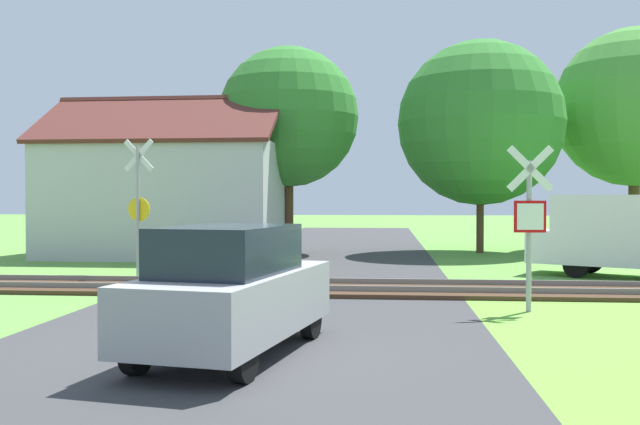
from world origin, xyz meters
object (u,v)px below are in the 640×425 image
object	(u,v)px
tree_center	(288,117)
parked_car	(232,290)
tree_far	(635,107)
tree_right	(481,123)
stop_sign_near	(530,219)
crossing_sign_far	(138,201)
mail_truck	(632,232)
house	(172,197)

from	to	relation	value
tree_center	parked_car	xyz separation A→B (m)	(1.69, -18.15, -4.42)
parked_car	tree_far	bearing A→B (deg)	70.30
tree_right	stop_sign_near	bearing A→B (deg)	-93.93
parked_car	crossing_sign_far	bearing A→B (deg)	127.52
stop_sign_near	tree_far	world-z (taller)	tree_far
tree_far	mail_truck	xyz separation A→B (m)	(-3.65, -10.73, -4.66)
mail_truck	parked_car	xyz separation A→B (m)	(-8.70, -10.24, -0.34)
crossing_sign_far	tree_right	world-z (taller)	tree_right
tree_right	parked_car	distance (m)	20.13
mail_truck	tree_center	bearing A→B (deg)	81.81
mail_truck	tree_far	bearing A→B (deg)	10.29
stop_sign_near	house	xyz separation A→B (m)	(-10.73, 12.52, 0.45)
tree_center	mail_truck	size ratio (longest dim) A/B	1.56
tree_far	tree_right	world-z (taller)	tree_far
tree_center	crossing_sign_far	bearing A→B (deg)	-106.63
stop_sign_near	tree_center	distance (m)	15.85
stop_sign_near	parked_car	bearing A→B (deg)	37.48
house	tree_far	xyz separation A→B (m)	(18.28, 4.31, 3.68)
tree_right	parked_car	world-z (taller)	tree_right
tree_center	stop_sign_near	bearing A→B (deg)	-65.18
tree_center	tree_far	bearing A→B (deg)	11.34
tree_right	mail_truck	size ratio (longest dim) A/B	1.60
mail_truck	parked_car	world-z (taller)	mail_truck
house	tree_right	size ratio (longest dim) A/B	1.05
house	parked_car	distance (m)	17.73
tree_far	parked_car	distance (m)	24.84
crossing_sign_far	tree_far	size ratio (longest dim) A/B	0.41
crossing_sign_far	tree_center	size ratio (longest dim) A/B	0.46
house	parked_car	world-z (taller)	house
tree_right	parked_car	size ratio (longest dim) A/B	1.96
tree_far	tree_center	size ratio (longest dim) A/B	1.14
house	tree_center	distance (m)	5.47
parked_car	tree_center	bearing A→B (deg)	106.12
crossing_sign_far	parked_car	world-z (taller)	crossing_sign_far
tree_far	tree_right	xyz separation A→B (m)	(-6.55, -2.15, -0.81)
house	crossing_sign_far	bearing A→B (deg)	-78.37
crossing_sign_far	house	size ratio (longest dim) A/B	0.43
tree_right	mail_truck	bearing A→B (deg)	-71.33
mail_truck	house	bearing A→B (deg)	95.43
stop_sign_near	tree_center	world-z (taller)	tree_center
tree_right	house	bearing A→B (deg)	-169.56
tree_far	stop_sign_near	bearing A→B (deg)	-114.18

